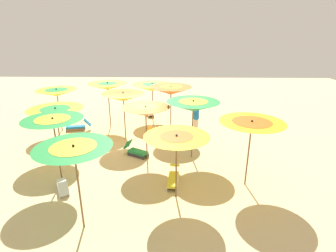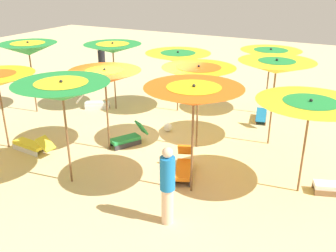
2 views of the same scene
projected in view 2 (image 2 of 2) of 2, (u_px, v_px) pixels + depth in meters
ground at (146, 144)px, 11.16m from camera, size 38.23×38.23×0.04m
beach_umbrella_0 at (310, 111)px, 8.00m from camera, size 2.28×2.28×2.22m
beach_umbrella_1 at (276, 67)px, 10.27m from camera, size 2.07×2.07×2.50m
beach_umbrella_2 at (270, 55)px, 12.68m from camera, size 2.01×2.01×2.30m
beach_umbrella_3 at (194, 96)px, 7.90m from camera, size 2.09×2.09×2.53m
beach_umbrella_4 at (199, 74)px, 10.13m from camera, size 1.98×1.98×2.38m
beach_umbrella_5 at (178, 57)px, 12.99m from camera, size 2.24×2.24×2.14m
beach_umbrella_6 at (62, 91)px, 8.29m from camera, size 2.11×2.11×2.50m
beach_umbrella_7 at (105, 77)px, 9.99m from camera, size 1.92×1.92×2.33m
beach_umbrella_8 at (113, 48)px, 13.09m from camera, size 1.98×1.98×2.41m
beach_umbrella_11 at (28, 49)px, 12.79m from camera, size 1.92×1.92×2.49m
lounger_0 at (95, 103)px, 13.88m from camera, size 1.18×0.83×0.59m
lounger_2 at (32, 145)px, 10.57m from camera, size 1.43×0.48×0.54m
lounger_3 at (128, 138)px, 10.98m from camera, size 0.87×1.15×0.62m
lounger_4 at (261, 116)px, 12.68m from camera, size 0.58×1.33×0.62m
lounger_5 at (183, 167)px, 9.36m from camera, size 0.83×1.34×0.62m
beachgoer_0 at (167, 185)px, 7.34m from camera, size 0.30×0.30×1.66m
beachgoer_1 at (102, 64)px, 16.45m from camera, size 0.30×0.30×1.73m
beach_ball at (168, 127)px, 11.92m from camera, size 0.26×0.26×0.26m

